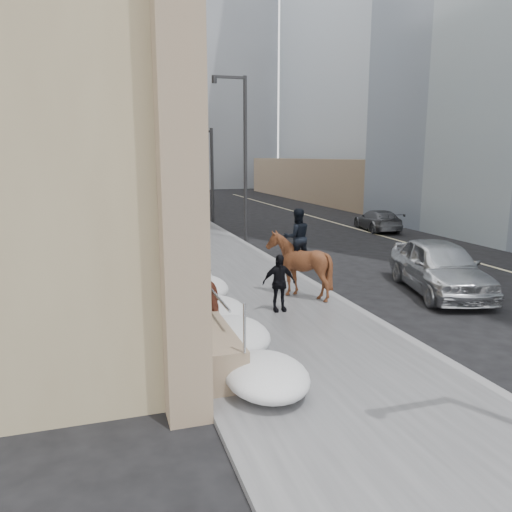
{
  "coord_description": "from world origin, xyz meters",
  "views": [
    {
      "loc": [
        -4.06,
        -9.86,
        4.26
      ],
      "look_at": [
        -0.23,
        2.31,
        1.7
      ],
      "focal_mm": 35.0,
      "sensor_mm": 36.0,
      "label": 1
    }
  ],
  "objects": [
    {
      "name": "sidewalk",
      "position": [
        0.0,
        10.0,
        0.06
      ],
      "size": [
        5.0,
        80.0,
        0.12
      ],
      "primitive_type": "cube",
      "color": "#4A4A4C",
      "rests_on": "ground"
    },
    {
      "name": "ground",
      "position": [
        0.0,
        0.0,
        0.0
      ],
      "size": [
        140.0,
        140.0,
        0.0
      ],
      "primitive_type": "plane",
      "color": "black",
      "rests_on": "ground"
    },
    {
      "name": "lane_line",
      "position": [
        10.5,
        10.0,
        0.01
      ],
      "size": [
        0.15,
        70.0,
        0.01
      ],
      "primitive_type": "cube",
      "color": "#BFB78C",
      "rests_on": "ground"
    },
    {
      "name": "snow_bank",
      "position": [
        -1.42,
        8.11,
        0.47
      ],
      "size": [
        1.7,
        18.1,
        0.76
      ],
      "color": "white",
      "rests_on": "sidewalk"
    },
    {
      "name": "pedestrian",
      "position": [
        0.44,
        2.4,
        0.9
      ],
      "size": [
        0.93,
        0.41,
        1.56
      ],
      "primitive_type": "imported",
      "rotation": [
        0.0,
        0.0,
        -0.03
      ],
      "color": "black",
      "rests_on": "sidewalk"
    },
    {
      "name": "car_grey",
      "position": [
        11.33,
        15.5,
        0.6
      ],
      "size": [
        2.29,
        4.36,
        1.21
      ],
      "primitive_type": "imported",
      "rotation": [
        0.0,
        0.0,
        2.99
      ],
      "color": "#4E5055",
      "rests_on": "ground"
    },
    {
      "name": "mounted_horse_left",
      "position": [
        -1.74,
        1.52,
        1.1
      ],
      "size": [
        1.39,
        2.28,
        2.57
      ],
      "rotation": [
        0.0,
        0.0,
        3.35
      ],
      "color": "#4D2317",
      "rests_on": "sidewalk"
    },
    {
      "name": "far_podium",
      "position": [
        15.5,
        10.0,
        2.0
      ],
      "size": [
        2.0,
        80.0,
        4.0
      ],
      "primitive_type": "cube",
      "color": "#897058",
      "rests_on": "ground"
    },
    {
      "name": "traffic_signal",
      "position": [
        2.07,
        22.0,
        4.0
      ],
      "size": [
        4.1,
        0.22,
        6.0
      ],
      "color": "#2D2D30",
      "rests_on": "ground"
    },
    {
      "name": "streetlight_far",
      "position": [
        2.74,
        34.0,
        4.58
      ],
      "size": [
        1.71,
        0.24,
        8.0
      ],
      "color": "#2D2D30",
      "rests_on": "ground"
    },
    {
      "name": "bg_building_far",
      "position": [
        -6.0,
        72.0,
        10.0
      ],
      "size": [
        24.0,
        12.0,
        20.0
      ],
      "primitive_type": "cube",
      "color": "gray",
      "rests_on": "ground"
    },
    {
      "name": "car_silver",
      "position": [
        6.07,
        3.03,
        0.85
      ],
      "size": [
        3.23,
        5.32,
        1.69
      ],
      "primitive_type": "imported",
      "rotation": [
        0.0,
        0.0,
        -0.27
      ],
      "color": "#B6BABF",
      "rests_on": "ground"
    },
    {
      "name": "mounted_horse_right",
      "position": [
        1.48,
        3.58,
        1.21
      ],
      "size": [
        1.67,
        1.85,
        2.63
      ],
      "rotation": [
        0.0,
        0.0,
        3.08
      ],
      "color": "#4C2815",
      "rests_on": "sidewalk"
    },
    {
      "name": "bg_building_mid",
      "position": [
        4.0,
        60.0,
        14.0
      ],
      "size": [
        30.0,
        12.0,
        28.0
      ],
      "primitive_type": "cube",
      "color": "slate",
      "rests_on": "ground"
    },
    {
      "name": "streetlight_mid",
      "position": [
        2.74,
        14.0,
        4.58
      ],
      "size": [
        1.71,
        0.24,
        8.0
      ],
      "color": "#2D2D30",
      "rests_on": "ground"
    },
    {
      "name": "limestone_building",
      "position": [
        -5.26,
        19.96,
        8.9
      ],
      "size": [
        6.1,
        44.0,
        18.0
      ],
      "color": "#8F7F5E",
      "rests_on": "ground"
    },
    {
      "name": "curb",
      "position": [
        2.62,
        10.0,
        0.06
      ],
      "size": [
        0.24,
        80.0,
        0.12
      ],
      "primitive_type": "cube",
      "color": "slate",
      "rests_on": "ground"
    }
  ]
}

